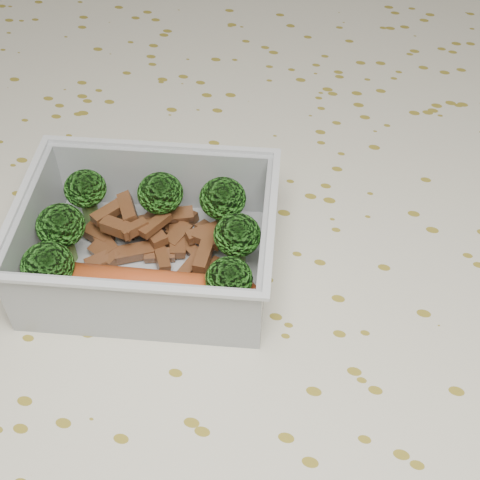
# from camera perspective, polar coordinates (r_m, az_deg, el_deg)

# --- Properties ---
(dining_table) EXTENTS (1.40, 0.90, 0.75)m
(dining_table) POSITION_cam_1_polar(r_m,az_deg,el_deg) (0.55, -0.83, -8.31)
(dining_table) COLOR brown
(dining_table) RESTS_ON ground
(tablecloth) EXTENTS (1.46, 0.96, 0.19)m
(tablecloth) POSITION_cam_1_polar(r_m,az_deg,el_deg) (0.51, -0.90, -5.13)
(tablecloth) COLOR beige
(tablecloth) RESTS_ON dining_table
(lunch_container) EXTENTS (0.20, 0.16, 0.06)m
(lunch_container) POSITION_cam_1_polar(r_m,az_deg,el_deg) (0.47, -7.72, -0.68)
(lunch_container) COLOR silver
(lunch_container) RESTS_ON tablecloth
(broccoli_florets) EXTENTS (0.16, 0.12, 0.05)m
(broccoli_florets) POSITION_cam_1_polar(r_m,az_deg,el_deg) (0.46, -8.01, 1.07)
(broccoli_florets) COLOR #608C3F
(broccoli_florets) RESTS_ON lunch_container
(meat_pile) EXTENTS (0.11, 0.08, 0.03)m
(meat_pile) POSITION_cam_1_polar(r_m,az_deg,el_deg) (0.48, -7.33, 0.22)
(meat_pile) COLOR brown
(meat_pile) RESTS_ON lunch_container
(sausage) EXTENTS (0.15, 0.05, 0.03)m
(sausage) POSITION_cam_1_polar(r_m,az_deg,el_deg) (0.45, -8.04, -4.18)
(sausage) COLOR #BF4A1F
(sausage) RESTS_ON lunch_container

